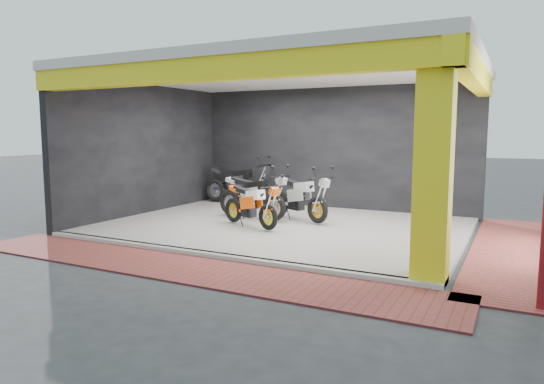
# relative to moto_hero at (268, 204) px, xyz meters

# --- Properties ---
(ground) EXTENTS (80.00, 80.00, 0.00)m
(ground) POSITION_rel_moto_hero_xyz_m (-0.05, -1.15, -0.69)
(ground) COLOR #2D2D30
(ground) RESTS_ON ground
(showroom_floor) EXTENTS (8.00, 6.00, 0.10)m
(showroom_floor) POSITION_rel_moto_hero_xyz_m (-0.05, 0.85, -0.64)
(showroom_floor) COLOR silver
(showroom_floor) RESTS_ON ground
(showroom_ceiling) EXTENTS (8.40, 6.40, 0.20)m
(showroom_ceiling) POSITION_rel_moto_hero_xyz_m (-0.05, 0.85, 2.91)
(showroom_ceiling) COLOR beige
(showroom_ceiling) RESTS_ON corner_column
(back_wall) EXTENTS (8.20, 0.20, 3.50)m
(back_wall) POSITION_rel_moto_hero_xyz_m (-0.05, 3.95, 1.06)
(back_wall) COLOR black
(back_wall) RESTS_ON ground
(left_wall) EXTENTS (0.20, 6.20, 3.50)m
(left_wall) POSITION_rel_moto_hero_xyz_m (-4.15, 0.85, 1.06)
(left_wall) COLOR black
(left_wall) RESTS_ON ground
(corner_column) EXTENTS (0.50, 0.50, 3.50)m
(corner_column) POSITION_rel_moto_hero_xyz_m (3.70, -1.90, 1.06)
(corner_column) COLOR yellow
(corner_column) RESTS_ON ground
(header_beam_front) EXTENTS (8.40, 0.30, 0.40)m
(header_beam_front) POSITION_rel_moto_hero_xyz_m (-0.05, -2.15, 2.61)
(header_beam_front) COLOR yellow
(header_beam_front) RESTS_ON corner_column
(header_beam_right) EXTENTS (0.30, 6.40, 0.40)m
(header_beam_right) POSITION_rel_moto_hero_xyz_m (3.95, 0.85, 2.61)
(header_beam_right) COLOR yellow
(header_beam_right) RESTS_ON corner_column
(floor_kerb) EXTENTS (8.00, 0.20, 0.10)m
(floor_kerb) POSITION_rel_moto_hero_xyz_m (-0.05, -2.17, -0.64)
(floor_kerb) COLOR silver
(floor_kerb) RESTS_ON ground
(paver_front) EXTENTS (9.00, 1.40, 0.03)m
(paver_front) POSITION_rel_moto_hero_xyz_m (-0.05, -2.95, -0.68)
(paver_front) COLOR maroon
(paver_front) RESTS_ON ground
(paver_right) EXTENTS (1.40, 7.00, 0.03)m
(paver_right) POSITION_rel_moto_hero_xyz_m (4.75, 0.85, -0.68)
(paver_right) COLOR maroon
(paver_right) RESTS_ON ground
(moto_hero) EXTENTS (2.06, 1.38, 1.18)m
(moto_hero) POSITION_rel_moto_hero_xyz_m (0.00, 0.00, 0.00)
(moto_hero) COLOR #FF570A
(moto_hero) RESTS_ON showroom_floor
(moto_row_a) EXTENTS (2.29, 1.62, 1.32)m
(moto_row_a) POSITION_rel_moto_hero_xyz_m (0.66, 1.22, 0.07)
(moto_row_a) COLOR #9FA2A7
(moto_row_a) RESTS_ON showroom_floor
(moto_row_b) EXTENTS (2.26, 1.13, 1.32)m
(moto_row_b) POSITION_rel_moto_hero_xyz_m (-0.38, 1.05, 0.07)
(moto_row_b) COLOR #9D9FA4
(moto_row_b) RESTS_ON showroom_floor
(moto_row_d) EXTENTS (2.33, 0.88, 1.42)m
(moto_row_d) POSITION_rel_moto_hero_xyz_m (-2.02, 3.21, 0.12)
(moto_row_d) COLOR black
(moto_row_d) RESTS_ON showroom_floor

